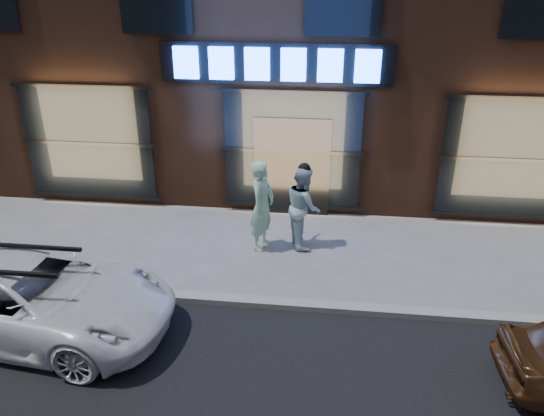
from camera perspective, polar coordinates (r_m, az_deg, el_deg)
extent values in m
plane|color=slate|center=(9.74, 0.08, -10.48)|extent=(90.00, 90.00, 0.00)
cube|color=gray|center=(9.71, 0.08, -10.19)|extent=(60.00, 0.25, 0.12)
cube|color=black|center=(12.07, 0.39, 15.25)|extent=(5.20, 0.06, 0.90)
cube|color=black|center=(12.64, 2.15, 4.40)|extent=(1.80, 0.10, 2.40)
cube|color=#FFBF72|center=(13.85, -19.03, 6.65)|extent=(3.00, 0.04, 2.60)
cube|color=black|center=(13.82, -19.10, 6.60)|extent=(3.20, 0.06, 2.80)
cube|color=#FFBF72|center=(12.56, 2.20, 6.20)|extent=(3.00, 0.04, 2.60)
cube|color=black|center=(12.52, 2.19, 6.14)|extent=(3.20, 0.06, 2.80)
cube|color=#FFBF72|center=(13.18, 24.50, 4.82)|extent=(3.00, 0.04, 2.60)
cube|color=black|center=(13.14, 24.55, 4.76)|extent=(3.20, 0.06, 2.80)
cube|color=#2659FF|center=(12.38, -9.23, 15.19)|extent=(0.55, 0.12, 0.70)
cube|color=#2659FF|center=(12.19, -5.47, 15.24)|extent=(0.55, 0.12, 0.70)
cube|color=#2659FF|center=(12.05, -1.61, 15.23)|extent=(0.55, 0.12, 0.70)
cube|color=#2659FF|center=(11.96, 2.32, 15.14)|extent=(0.55, 0.12, 0.70)
cube|color=#2659FF|center=(11.93, 6.29, 14.99)|extent=(0.55, 0.12, 0.70)
cube|color=#2659FF|center=(11.95, 10.26, 14.77)|extent=(0.55, 0.12, 0.70)
imported|color=#AADFB2|center=(11.15, -1.07, 0.25)|extent=(0.66, 0.82, 1.96)
imported|color=silver|center=(11.32, 3.38, 0.18)|extent=(0.91, 1.04, 1.80)
imported|color=white|center=(9.67, -24.53, -8.66)|extent=(4.92, 2.61, 1.32)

